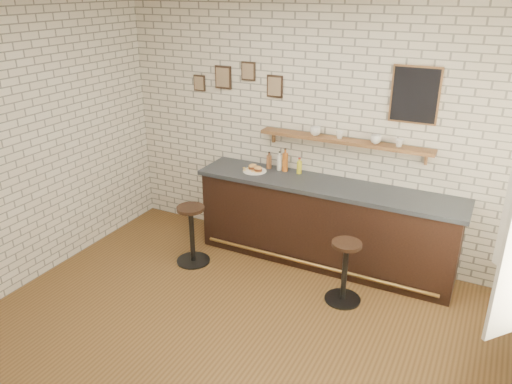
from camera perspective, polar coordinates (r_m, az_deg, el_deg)
ground at (r=4.99m, az=-2.72°, el=-16.01°), size 5.00×5.00×0.00m
bar_counter at (r=5.93m, az=7.84°, el=-3.60°), size 3.10×0.65×1.01m
sandwich_plate at (r=6.05m, az=-0.15°, el=2.43°), size 0.28×0.28×0.01m
ciabatta_sandwich at (r=6.03m, az=-0.07°, el=2.77°), size 0.22×0.15×0.07m
potato_chips at (r=6.06m, az=-0.37°, el=2.52°), size 0.26×0.18×0.00m
bitters_bottle_brown at (r=6.13m, az=1.50°, el=3.49°), size 0.07×0.07×0.21m
bitters_bottle_white at (r=6.07m, az=2.69°, el=3.38°), size 0.06×0.06×0.24m
bitters_bottle_amber at (r=6.04m, az=3.34°, el=3.46°), size 0.07×0.07×0.29m
condiment_bottle_yellow at (r=5.98m, az=4.97°, el=2.87°), size 0.06×0.06×0.19m
bar_stool_left at (r=5.97m, az=-7.34°, el=-4.64°), size 0.41×0.41×0.73m
bar_stool_right at (r=5.32m, az=10.11°, el=-8.75°), size 0.40×0.40×0.69m
wall_shelf at (r=5.73m, az=9.99°, el=5.76°), size 2.00×0.18×0.18m
shelf_cup_a at (r=5.81m, az=6.82°, el=6.92°), size 0.18×0.18×0.10m
shelf_cup_b at (r=5.72m, az=9.54°, el=6.43°), size 0.12×0.12×0.08m
shelf_cup_c at (r=5.62m, az=13.53°, el=5.87°), size 0.15×0.15×0.09m
shelf_cup_d at (r=5.57m, az=16.06°, el=5.42°), size 0.10×0.10×0.09m
back_wall_decor at (r=5.71m, az=8.94°, el=11.67°), size 2.96×0.02×0.56m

